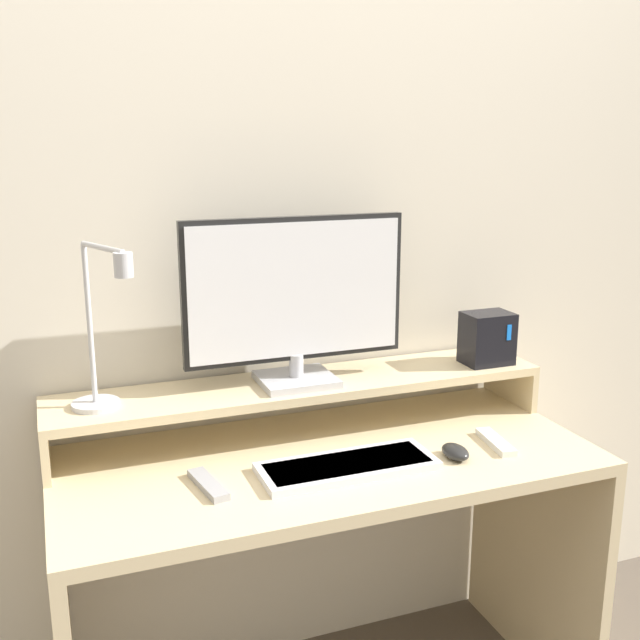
{
  "coord_description": "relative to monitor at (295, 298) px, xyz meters",
  "views": [
    {
      "loc": [
        -0.59,
        -1.23,
        1.45
      ],
      "look_at": [
        -0.01,
        0.31,
        1.04
      ],
      "focal_mm": 42.0,
      "sensor_mm": 36.0,
      "label": 1
    }
  ],
  "objects": [
    {
      "name": "desk_lamp",
      "position": [
        -0.46,
        -0.05,
        -0.06
      ],
      "size": [
        0.14,
        0.23,
        0.38
      ],
      "color": "silver",
      "rests_on": "monitor_shelf"
    },
    {
      "name": "router_dock",
      "position": [
        0.53,
        -0.03,
        -0.15
      ],
      "size": [
        0.13,
        0.1,
        0.14
      ],
      "color": "black",
      "rests_on": "monitor_shelf"
    },
    {
      "name": "monitor_shelf",
      "position": [
        0.02,
        0.01,
        -0.23
      ],
      "size": [
        1.26,
        0.23,
        0.13
      ],
      "color": "beige",
      "rests_on": "desk"
    },
    {
      "name": "remote_secondary",
      "position": [
        0.42,
        -0.25,
        -0.34
      ],
      "size": [
        0.06,
        0.16,
        0.02
      ],
      "color": "white",
      "rests_on": "desk"
    },
    {
      "name": "wall_back",
      "position": [
        0.02,
        0.16,
        0.19
      ],
      "size": [
        6.0,
        0.05,
        2.5
      ],
      "color": "beige",
      "rests_on": "ground_plane"
    },
    {
      "name": "remote_control",
      "position": [
        -0.28,
        -0.23,
        -0.34
      ],
      "size": [
        0.06,
        0.16,
        0.02
      ],
      "color": "#99999E",
      "rests_on": "desk"
    },
    {
      "name": "monitor",
      "position": [
        0.0,
        0.0,
        0.0
      ],
      "size": [
        0.55,
        0.17,
        0.41
      ],
      "color": "#BCBCC1",
      "rests_on": "monitor_shelf"
    },
    {
      "name": "desk",
      "position": [
        0.02,
        -0.16,
        -0.55
      ],
      "size": [
        1.26,
        0.57,
        0.72
      ],
      "color": "beige",
      "rests_on": "ground_plane"
    },
    {
      "name": "mouse",
      "position": [
        0.29,
        -0.28,
        -0.33
      ],
      "size": [
        0.05,
        0.08,
        0.03
      ],
      "color": "black",
      "rests_on": "desk"
    },
    {
      "name": "keyboard",
      "position": [
        0.03,
        -0.25,
        -0.34
      ],
      "size": [
        0.4,
        0.15,
        0.02
      ],
      "color": "silver",
      "rests_on": "desk"
    }
  ]
}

